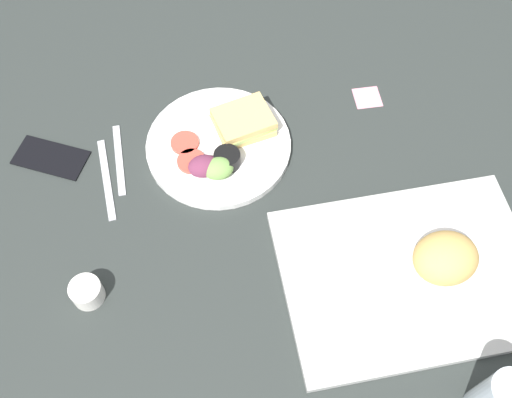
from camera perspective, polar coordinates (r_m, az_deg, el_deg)
name	(u,v)px	position (r cm, az deg, el deg)	size (l,w,h in cm)	color
ground_plane	(262,198)	(114.66, 0.61, 0.08)	(190.00, 150.00, 3.00)	#282D2B
serving_tray	(409,274)	(108.45, 14.66, -7.07)	(45.00, 33.00, 1.60)	#B2B2AD
bread_plate_near	(441,261)	(106.16, 17.56, -5.75)	(19.04, 19.04, 9.07)	white
plate_with_salad	(222,144)	(118.00, -3.32, 5.35)	(29.13, 29.13, 5.40)	white
espresso_cup	(87,292)	(106.50, -16.12, -8.69)	(5.60, 5.60, 4.00)	silver
fork	(119,159)	(120.61, -13.18, 3.79)	(17.00, 1.40, 0.50)	#B7B7BC
knife	(106,179)	(118.62, -14.35, 1.93)	(19.00, 1.40, 0.50)	#B7B7BC
cell_phone	(50,157)	(124.55, -19.36, 3.86)	(14.40, 7.20, 0.80)	black
sticky_note	(367,97)	(129.52, 10.77, 9.68)	(5.60, 5.60, 0.12)	pink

